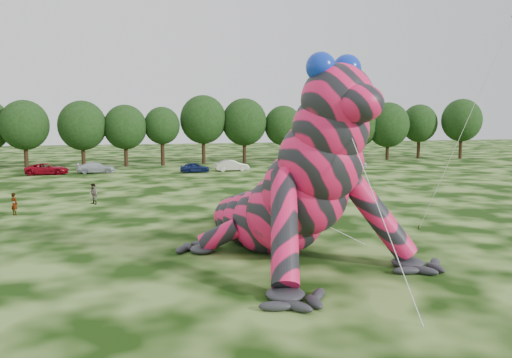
{
  "coord_description": "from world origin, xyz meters",
  "views": [
    {
      "loc": [
        -4.47,
        -17.74,
        7.04
      ],
      "look_at": [
        1.88,
        6.19,
        4.0
      ],
      "focal_mm": 35.0,
      "sensor_mm": 36.0,
      "label": 1
    }
  ],
  "objects_px": {
    "tree_6": "(25,135)",
    "tree_16": "(419,131)",
    "tree_12": "(283,134)",
    "spectator_2": "(288,175)",
    "tree_13": "(327,130)",
    "spectator_1": "(93,194)",
    "spectator_0": "(14,204)",
    "tree_17": "(461,129)",
    "car_7": "(352,163)",
    "tree_10": "(203,130)",
    "car_6": "(297,164)",
    "car_4": "(195,167)",
    "tree_14": "(358,132)",
    "car_5": "(232,166)",
    "tree_9": "(162,136)",
    "tree_8": "(125,136)",
    "tree_15": "(388,131)",
    "flying_kite": "(512,21)",
    "car_2": "(47,169)",
    "tree_7": "(83,134)",
    "car_3": "(96,168)",
    "inflatable_gecko": "(269,158)",
    "tree_11": "(244,131)"
  },
  "relations": [
    {
      "from": "flying_kite",
      "to": "car_7",
      "type": "distance_m",
      "value": 44.78
    },
    {
      "from": "tree_15",
      "to": "car_4",
      "type": "height_order",
      "value": "tree_15"
    },
    {
      "from": "car_6",
      "to": "spectator_0",
      "type": "distance_m",
      "value": 40.06
    },
    {
      "from": "tree_12",
      "to": "spectator_2",
      "type": "xyz_separation_m",
      "value": [
        -7.58,
        -25.11,
        -3.57
      ]
    },
    {
      "from": "tree_17",
      "to": "spectator_1",
      "type": "xyz_separation_m",
      "value": [
        -58.95,
        -32.05,
        -4.29
      ]
    },
    {
      "from": "car_5",
      "to": "spectator_2",
      "type": "distance_m",
      "value": 14.54
    },
    {
      "from": "car_6",
      "to": "car_7",
      "type": "distance_m",
      "value": 8.56
    },
    {
      "from": "tree_6",
      "to": "tree_16",
      "type": "relative_size",
      "value": 1.01
    },
    {
      "from": "tree_13",
      "to": "spectator_2",
      "type": "xyz_separation_m",
      "value": [
        -14.7,
        -24.5,
        -4.15
      ]
    },
    {
      "from": "tree_7",
      "to": "tree_13",
      "type": "relative_size",
      "value": 0.94
    },
    {
      "from": "car_5",
      "to": "spectator_1",
      "type": "height_order",
      "value": "spectator_1"
    },
    {
      "from": "tree_8",
      "to": "car_2",
      "type": "distance_m",
      "value": 13.25
    },
    {
      "from": "tree_17",
      "to": "car_7",
      "type": "xyz_separation_m",
      "value": [
        -24.89,
        -9.19,
        -4.52
      ]
    },
    {
      "from": "tree_15",
      "to": "car_7",
      "type": "xyz_separation_m",
      "value": [
        -11.42,
        -10.3,
        -4.18
      ]
    },
    {
      "from": "tree_17",
      "to": "flying_kite",
      "type": "bearing_deg",
      "value": -125.1
    },
    {
      "from": "car_3",
      "to": "spectator_2",
      "type": "bearing_deg",
      "value": -128.3
    },
    {
      "from": "car_3",
      "to": "tree_6",
      "type": "bearing_deg",
      "value": 51.51
    },
    {
      "from": "tree_9",
      "to": "spectator_2",
      "type": "bearing_deg",
      "value": -65.3
    },
    {
      "from": "flying_kite",
      "to": "tree_15",
      "type": "xyz_separation_m",
      "value": [
        22.38,
        52.13,
        -7.44
      ]
    },
    {
      "from": "tree_7",
      "to": "tree_14",
      "type": "relative_size",
      "value": 1.01
    },
    {
      "from": "tree_7",
      "to": "car_6",
      "type": "relative_size",
      "value": 1.94
    },
    {
      "from": "spectator_1",
      "to": "tree_8",
      "type": "bearing_deg",
      "value": 140.33
    },
    {
      "from": "tree_10",
      "to": "car_6",
      "type": "distance_m",
      "value": 16.75
    },
    {
      "from": "tree_13",
      "to": "car_4",
      "type": "bearing_deg",
      "value": -155.04
    },
    {
      "from": "tree_8",
      "to": "spectator_0",
      "type": "distance_m",
      "value": 36.73
    },
    {
      "from": "tree_9",
      "to": "tree_12",
      "type": "xyz_separation_m",
      "value": [
        18.95,
        0.39,
        0.15
      ]
    },
    {
      "from": "car_3",
      "to": "car_6",
      "type": "bearing_deg",
      "value": -94.1
    },
    {
      "from": "tree_9",
      "to": "tree_16",
      "type": "height_order",
      "value": "tree_16"
    },
    {
      "from": "tree_7",
      "to": "tree_16",
      "type": "height_order",
      "value": "tree_7"
    },
    {
      "from": "tree_14",
      "to": "car_5",
      "type": "distance_m",
      "value": 27.21
    },
    {
      "from": "tree_6",
      "to": "spectator_0",
      "type": "xyz_separation_m",
      "value": [
        5.23,
        -35.33,
        -3.93
      ]
    },
    {
      "from": "tree_14",
      "to": "car_5",
      "type": "relative_size",
      "value": 2.12
    },
    {
      "from": "tree_13",
      "to": "spectator_1",
      "type": "distance_m",
      "value": 47.33
    },
    {
      "from": "tree_10",
      "to": "tree_17",
      "type": "bearing_deg",
      "value": -2.46
    },
    {
      "from": "tree_13",
      "to": "spectator_1",
      "type": "height_order",
      "value": "tree_13"
    },
    {
      "from": "tree_8",
      "to": "tree_13",
      "type": "relative_size",
      "value": 0.88
    },
    {
      "from": "spectator_1",
      "to": "inflatable_gecko",
      "type": "bearing_deg",
      "value": -5.3
    },
    {
      "from": "flying_kite",
      "to": "spectator_0",
      "type": "height_order",
      "value": "flying_kite"
    },
    {
      "from": "tree_9",
      "to": "car_6",
      "type": "height_order",
      "value": "tree_9"
    },
    {
      "from": "spectator_1",
      "to": "car_4",
      "type": "bearing_deg",
      "value": 117.87
    },
    {
      "from": "tree_16",
      "to": "spectator_0",
      "type": "bearing_deg",
      "value": -146.65
    },
    {
      "from": "tree_9",
      "to": "tree_13",
      "type": "xyz_separation_m",
      "value": [
        26.07,
        -0.22,
        0.72
      ]
    },
    {
      "from": "tree_17",
      "to": "car_4",
      "type": "height_order",
      "value": "tree_17"
    },
    {
      "from": "car_4",
      "to": "car_6",
      "type": "bearing_deg",
      "value": -86.92
    },
    {
      "from": "tree_13",
      "to": "car_4",
      "type": "distance_m",
      "value": 25.52
    },
    {
      "from": "tree_8",
      "to": "spectator_2",
      "type": "height_order",
      "value": "tree_8"
    },
    {
      "from": "car_5",
      "to": "spectator_0",
      "type": "xyz_separation_m",
      "value": [
        -21.64,
        -25.48,
        0.09
      ]
    },
    {
      "from": "inflatable_gecko",
      "to": "tree_15",
      "type": "relative_size",
      "value": 2.05
    },
    {
      "from": "tree_11",
      "to": "car_4",
      "type": "height_order",
      "value": "tree_11"
    },
    {
      "from": "tree_6",
      "to": "car_4",
      "type": "height_order",
      "value": "tree_6"
    }
  ]
}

